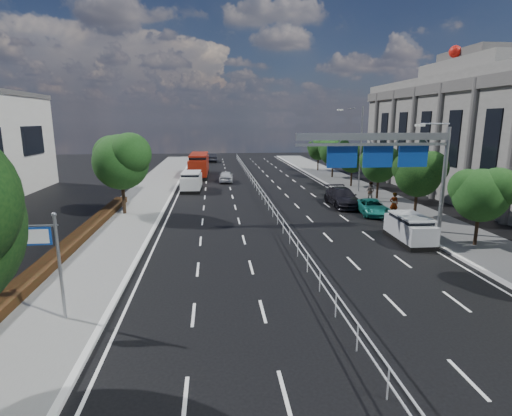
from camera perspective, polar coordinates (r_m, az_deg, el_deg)
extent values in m
plane|color=black|center=(17.35, 10.45, -13.84)|extent=(160.00, 160.00, 0.00)
cube|color=slate|center=(18.02, -28.62, -13.96)|extent=(5.00, 140.00, 0.14)
cube|color=silver|center=(17.23, -20.67, -14.41)|extent=(0.25, 140.00, 0.15)
cube|color=silver|center=(38.24, 0.98, 2.47)|extent=(0.05, 85.00, 0.05)
cube|color=silver|center=(38.32, 0.98, 1.81)|extent=(0.05, 85.00, 0.05)
cube|color=black|center=(22.85, -28.20, -7.63)|extent=(1.00, 36.00, 0.44)
cylinder|color=gray|center=(16.90, -26.18, -7.96)|extent=(0.12, 0.12, 4.20)
sphere|color=gray|center=(16.32, -26.89, -0.85)|extent=(0.18, 0.18, 0.18)
cylinder|color=gray|center=(16.61, -28.53, -2.23)|extent=(1.30, 0.07, 0.07)
cube|color=navy|center=(16.83, -29.34, -3.55)|extent=(1.35, 0.06, 0.68)
cube|color=white|center=(16.86, -29.29, -3.52)|extent=(1.20, 0.01, 0.54)
cube|color=white|center=(16.80, -29.38, -3.59)|extent=(1.20, 0.01, 0.54)
cylinder|color=gray|center=(29.46, 25.22, 3.41)|extent=(0.28, 0.28, 7.20)
cube|color=gray|center=(26.93, 16.55, 9.76)|extent=(10.20, 0.25, 0.45)
cube|color=gray|center=(26.95, 16.48, 8.70)|extent=(10.20, 0.18, 0.18)
cylinder|color=gray|center=(28.67, 24.19, 10.94)|extent=(2.00, 0.10, 0.10)
cube|color=silver|center=(28.19, 22.38, 10.88)|extent=(0.60, 0.25, 0.15)
cube|color=navy|center=(28.35, 21.52, 6.89)|extent=(2.00, 0.08, 1.40)
cube|color=white|center=(28.39, 21.47, 6.90)|extent=(1.80, 0.02, 1.20)
cube|color=navy|center=(27.33, 17.01, 7.03)|extent=(2.00, 0.08, 1.40)
cube|color=white|center=(27.37, 16.97, 7.04)|extent=(1.80, 0.02, 1.20)
cube|color=navy|center=(26.48, 12.19, 7.14)|extent=(2.00, 0.08, 1.40)
cube|color=white|center=(26.53, 12.16, 7.15)|extent=(1.80, 0.02, 1.20)
cylinder|color=gray|center=(43.81, 14.71, 7.96)|extent=(0.16, 0.16, 9.00)
cylinder|color=gray|center=(43.30, 13.51, 13.67)|extent=(0.10, 2.40, 0.10)
cube|color=silver|center=(42.92, 11.94, 13.56)|extent=(0.60, 0.25, 0.15)
cube|color=slate|center=(46.73, 32.12, 8.58)|extent=(14.00, 36.00, 12.00)
cube|color=#4C4947|center=(42.82, 25.09, 15.31)|extent=(0.40, 36.00, 1.00)
sphere|color=#B2140C|center=(43.62, 26.57, 19.35)|extent=(1.10, 1.10, 1.10)
cylinder|color=black|center=(34.18, -18.42, 1.91)|extent=(0.28, 0.28, 3.50)
sphere|color=#183E13|center=(33.84, -18.72, 6.23)|extent=(4.40, 4.40, 4.40)
sphere|color=#183E13|center=(32.95, -17.54, 7.38)|extent=(3.30, 3.30, 3.30)
sphere|color=#183E13|center=(34.60, -19.81, 7.21)|extent=(3.08, 3.08, 3.08)
cylinder|color=black|center=(27.75, 29.01, -2.32)|extent=(0.21, 0.21, 2.60)
sphere|color=#183E13|center=(27.38, 29.43, 1.58)|extent=(3.20, 3.20, 3.20)
sphere|color=#183E13|center=(27.30, 31.21, 2.47)|extent=(2.40, 2.40, 2.40)
sphere|color=#183E13|center=(27.38, 27.99, 2.62)|extent=(2.24, 2.24, 2.24)
cylinder|color=black|center=(33.96, 21.87, 0.98)|extent=(0.22, 0.22, 2.80)
sphere|color=black|center=(33.64, 22.15, 4.44)|extent=(3.50, 3.50, 3.50)
sphere|color=black|center=(33.46, 23.71, 5.24)|extent=(2.62, 2.62, 2.62)
sphere|color=black|center=(33.77, 20.88, 5.34)|extent=(2.45, 2.45, 2.45)
cylinder|color=black|center=(40.63, 16.97, 3.02)|extent=(0.22, 0.22, 2.70)
sphere|color=#183E13|center=(40.37, 17.15, 5.82)|extent=(3.30, 3.30, 3.30)
sphere|color=#183E13|center=(40.13, 18.35, 6.48)|extent=(2.48, 2.48, 2.47)
sphere|color=#183E13|center=(40.56, 16.16, 6.52)|extent=(2.31, 2.31, 2.31)
cylinder|color=black|center=(47.54, 13.47, 4.49)|extent=(0.21, 0.21, 2.65)
sphere|color=black|center=(47.32, 13.59, 6.84)|extent=(3.20, 3.20, 3.20)
sphere|color=black|center=(47.05, 14.56, 7.41)|extent=(2.40, 2.40, 2.40)
sphere|color=black|center=(47.55, 12.79, 7.42)|extent=(2.24, 2.24, 2.24)
cylinder|color=black|center=(54.60, 10.87, 5.71)|extent=(0.23, 0.23, 2.85)
sphere|color=#183E13|center=(54.40, 10.96, 7.91)|extent=(3.60, 3.60, 3.60)
sphere|color=#183E13|center=(54.06, 11.89, 8.45)|extent=(2.70, 2.70, 2.70)
sphere|color=#183E13|center=(54.70, 10.18, 8.45)|extent=(2.52, 2.52, 2.52)
cylinder|color=black|center=(61.78, 8.85, 6.43)|extent=(0.21, 0.21, 2.60)
sphere|color=black|center=(61.61, 8.91, 8.21)|extent=(3.10, 3.10, 3.10)
sphere|color=black|center=(61.29, 9.60, 8.65)|extent=(2.32, 2.33, 2.32)
sphere|color=black|center=(61.89, 8.32, 8.63)|extent=(2.17, 2.17, 2.17)
cube|color=black|center=(44.65, -9.16, 2.68)|extent=(2.25, 4.90, 0.34)
cube|color=silver|center=(44.52, -9.20, 3.74)|extent=(2.21, 4.80, 1.43)
cube|color=black|center=(44.42, -9.23, 4.65)|extent=(2.00, 3.47, 0.63)
cube|color=silver|center=(44.38, -9.25, 5.05)|extent=(2.09, 3.76, 0.13)
cylinder|color=black|center=(43.17, -10.48, 2.55)|extent=(0.33, 0.72, 0.71)
cylinder|color=black|center=(43.02, -8.21, 2.59)|extent=(0.33, 0.72, 0.71)
cylinder|color=black|center=(46.24, -10.07, 3.21)|extent=(0.33, 0.72, 0.71)
cylinder|color=black|center=(46.09, -7.94, 3.26)|extent=(0.33, 0.72, 0.71)
cube|color=black|center=(56.53, -8.09, 4.73)|extent=(2.64, 10.37, 0.31)
cube|color=maroon|center=(56.37, -8.14, 6.07)|extent=(2.59, 10.17, 2.10)
cube|color=black|center=(56.26, -8.17, 7.13)|extent=(2.35, 7.33, 0.93)
cube|color=maroon|center=(56.22, -8.18, 7.60)|extent=(2.46, 7.94, 0.19)
cylinder|color=black|center=(53.27, -9.37, 4.40)|extent=(0.28, 0.64, 0.64)
cylinder|color=black|center=(53.15, -7.18, 4.45)|extent=(0.28, 0.64, 0.64)
cylinder|color=black|center=(59.88, -8.91, 5.29)|extent=(0.28, 0.64, 0.64)
cylinder|color=black|center=(59.78, -6.97, 5.34)|extent=(0.28, 0.64, 0.64)
imported|color=#B8BAC0|center=(50.39, -4.30, 4.53)|extent=(1.92, 4.26, 1.42)
imported|color=black|center=(75.58, -6.31, 7.17)|extent=(1.84, 4.76, 1.55)
cube|color=black|center=(27.43, 21.01, -4.23)|extent=(1.88, 4.24, 0.29)
cube|color=#A8AAB0|center=(27.25, 21.12, -2.83)|extent=(1.85, 4.16, 1.19)
cube|color=black|center=(27.11, 21.22, -1.62)|extent=(1.68, 3.00, 0.52)
cube|color=#A8AAB0|center=(27.05, 21.26, -1.08)|extent=(1.75, 3.25, 0.10)
cylinder|color=black|center=(25.91, 20.85, -4.83)|extent=(0.27, 0.60, 0.59)
cylinder|color=black|center=(26.57, 23.71, -4.65)|extent=(0.27, 0.60, 0.59)
cylinder|color=black|center=(28.28, 18.52, -3.24)|extent=(0.27, 0.60, 0.59)
cylinder|color=black|center=(28.88, 21.20, -3.12)|extent=(0.27, 0.60, 0.59)
imported|color=#1A796D|center=(34.26, 16.27, 0.13)|extent=(2.44, 4.59, 1.23)
imported|color=black|center=(36.93, 12.23, 1.53)|extent=(2.32, 5.58, 1.61)
imported|color=gray|center=(33.67, 19.09, 0.56)|extent=(0.72, 0.50, 1.89)
imported|color=gray|center=(39.34, 16.00, 2.33)|extent=(1.10, 1.10, 1.80)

